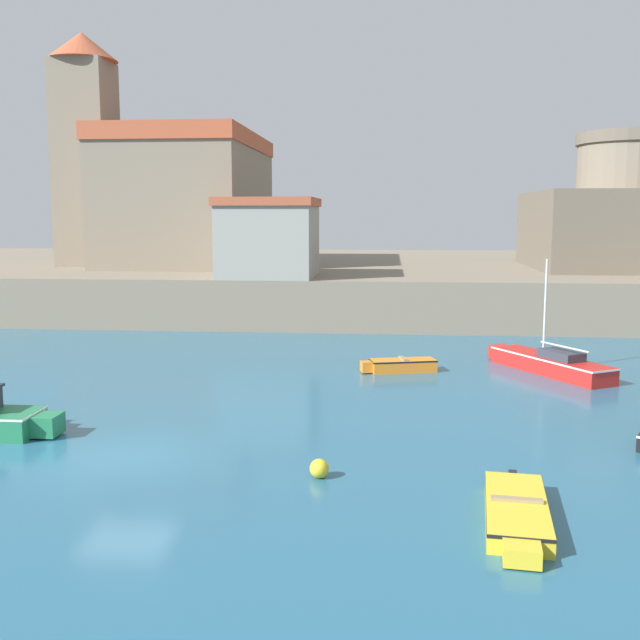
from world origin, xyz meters
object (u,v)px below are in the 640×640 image
(dinghy_orange_0, at_px, (401,365))
(harbor_shed_near_wharf, at_px, (269,237))
(dinghy_yellow_3, at_px, (517,512))
(fortress, at_px, (629,220))
(church, at_px, (175,191))
(sailboat_red_1, at_px, (549,363))
(mooring_buoy, at_px, (319,468))

(dinghy_orange_0, height_order, harbor_shed_near_wharf, harbor_shed_near_wharf)
(dinghy_yellow_3, bearing_deg, harbor_shed_near_wharf, 109.27)
(fortress, bearing_deg, church, 176.76)
(fortress, bearing_deg, dinghy_yellow_3, -109.68)
(sailboat_red_1, xyz_separation_m, dinghy_yellow_3, (-4.01, -16.25, -0.20))
(church, xyz_separation_m, harbor_shed_near_wharf, (9.01, -11.21, -3.12))
(dinghy_orange_0, bearing_deg, fortress, 54.54)
(dinghy_yellow_3, height_order, mooring_buoy, dinghy_yellow_3)
(dinghy_orange_0, xyz_separation_m, mooring_buoy, (-2.26, -13.52, -0.04))
(mooring_buoy, xyz_separation_m, fortress, (18.38, 36.16, 6.14))
(dinghy_orange_0, distance_m, harbor_shed_near_wharf, 16.28)
(church, bearing_deg, harbor_shed_near_wharf, -51.22)
(mooring_buoy, bearing_deg, dinghy_yellow_3, -27.55)
(mooring_buoy, distance_m, fortress, 41.02)
(fortress, bearing_deg, harbor_shed_near_wharf, -158.73)
(sailboat_red_1, bearing_deg, dinghy_orange_0, -176.98)
(dinghy_orange_0, height_order, dinghy_yellow_3, dinghy_orange_0)
(fortress, height_order, harbor_shed_near_wharf, fortress)
(sailboat_red_1, xyz_separation_m, harbor_shed_near_wharf, (-14.22, 12.96, 4.96))
(dinghy_orange_0, bearing_deg, dinghy_yellow_3, -81.66)
(dinghy_yellow_3, xyz_separation_m, mooring_buoy, (-4.60, 2.40, 0.01))
(fortress, bearing_deg, sailboat_red_1, -113.67)
(mooring_buoy, bearing_deg, harbor_shed_near_wharf, 101.83)
(dinghy_orange_0, distance_m, church, 30.88)
(sailboat_red_1, distance_m, church, 34.48)
(fortress, bearing_deg, dinghy_orange_0, -125.46)
(dinghy_yellow_3, distance_m, fortress, 41.40)
(harbor_shed_near_wharf, bearing_deg, mooring_buoy, -78.17)
(harbor_shed_near_wharf, bearing_deg, fortress, 21.27)
(mooring_buoy, relative_size, church, 0.03)
(sailboat_red_1, distance_m, fortress, 25.07)
(dinghy_orange_0, bearing_deg, sailboat_red_1, 3.02)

